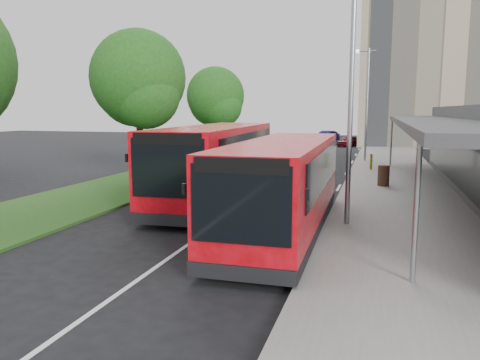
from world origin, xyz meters
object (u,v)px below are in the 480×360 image
object	(u,v)px
tree_mid	(139,84)
bus_second	(217,163)
car_far	(326,137)
litter_bin	(384,176)
tree_far	(215,100)
bus_main	(284,186)
lamp_post_far	(366,97)
lamp_post_near	(349,80)
car_near	(349,141)
bollard	(371,162)

from	to	relation	value
tree_mid	bus_second	distance (m)	7.66
tree_mid	bus_second	xyz separation A→B (m)	(5.63, -3.82, -3.52)
car_far	litter_bin	bearing A→B (deg)	-54.90
tree_mid	tree_far	xyz separation A→B (m)	(0.00, 12.00, -0.56)
bus_main	lamp_post_far	bearing A→B (deg)	84.30
lamp_post_near	car_near	size ratio (longest dim) A/B	2.43
bollard	bus_second	bearing A→B (deg)	-117.91
bus_second	litter_bin	distance (m)	8.54
lamp_post_far	bus_second	distance (m)	17.92
bus_main	lamp_post_near	bearing A→B (deg)	31.38
tree_mid	bollard	xyz separation A→B (m)	(11.73, 7.68, -4.50)
lamp_post_near	lamp_post_far	size ratio (longest dim) A/B	1.00
lamp_post_far	litter_bin	xyz separation A→B (m)	(1.28, -11.67, -4.07)
bollard	car_far	bearing A→B (deg)	101.88
litter_bin	tree_far	bearing A→B (deg)	139.19
bus_second	car_far	size ratio (longest dim) A/B	2.74
lamp_post_far	car_near	size ratio (longest dim) A/B	2.43
tree_far	bollard	bearing A→B (deg)	-20.21
lamp_post_far	tree_mid	bearing A→B (deg)	-130.68
tree_far	bollard	xyz separation A→B (m)	(11.73, -4.32, -3.95)
lamp_post_near	bus_second	size ratio (longest dim) A/B	0.71
car_near	bus_second	bearing A→B (deg)	-71.56
tree_mid	litter_bin	distance (m)	13.26
tree_far	bollard	size ratio (longest dim) A/B	7.44
lamp_post_near	lamp_post_far	bearing A→B (deg)	90.00
lamp_post_near	bus_main	size ratio (longest dim) A/B	0.79
bus_second	lamp_post_near	bearing A→B (deg)	-33.76
bus_second	litter_bin	size ratio (longest dim) A/B	11.32
tree_mid	car_far	world-z (taller)	tree_mid
lamp_post_near	car_far	world-z (taller)	lamp_post_near
tree_mid	lamp_post_far	size ratio (longest dim) A/B	0.99
bus_second	car_far	distance (m)	38.20
lamp_post_far	litter_bin	distance (m)	12.42
bus_second	bollard	size ratio (longest dim) A/B	11.79
tree_far	bollard	world-z (taller)	tree_far
tree_far	bollard	distance (m)	13.11
lamp_post_far	bollard	xyz separation A→B (m)	(0.60, -5.26, -4.09)
bus_second	bollard	bearing A→B (deg)	58.80
bus_main	car_far	distance (m)	42.67
bollard	car_far	xyz separation A→B (m)	(-5.61, 26.68, 0.05)
bus_main	bus_second	size ratio (longest dim) A/B	0.91
bus_main	litter_bin	world-z (taller)	bus_main
car_near	car_far	distance (m)	6.76
lamp_post_near	car_far	bearing A→B (deg)	96.90
tree_mid	litter_bin	size ratio (longest dim) A/B	8.00
lamp_post_far	bus_second	xyz separation A→B (m)	(-5.49, -16.77, -3.11)
bus_second	litter_bin	bearing A→B (deg)	33.68
lamp_post_near	bollard	size ratio (longest dim) A/B	8.39
tree_far	lamp_post_far	xyz separation A→B (m)	(11.13, 0.95, 0.14)
bus_main	bollard	bearing A→B (deg)	80.57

